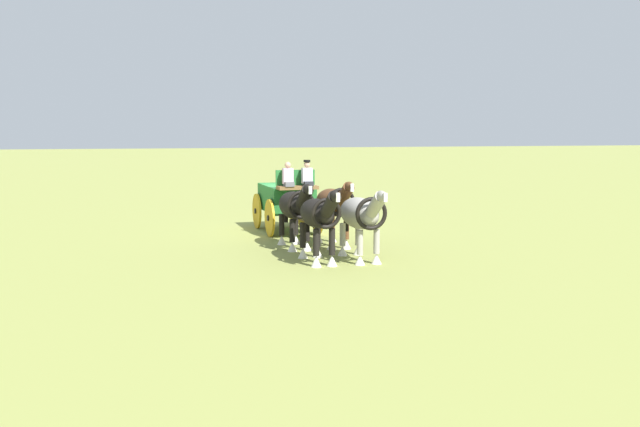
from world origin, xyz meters
The scene contains 6 objects.
ground_plane centered at (0.00, 0.00, 0.00)m, with size 220.00×220.00×0.00m, color olive.
show_wagon centered at (0.17, 0.01, 1.23)m, with size 5.83×2.11×2.76m.
draft_horse_rear_near centered at (3.69, 0.88, 1.38)m, with size 3.15×1.04×2.25m.
draft_horse_rear_off centered at (3.77, -0.42, 1.34)m, with size 3.04×1.01×2.21m.
draft_horse_lead_near centered at (6.28, 1.04, 1.34)m, with size 3.24×1.07×2.20m.
draft_horse_lead_off centered at (6.38, -0.25, 1.36)m, with size 3.06×0.98×2.24m.
Camera 1 is at (25.80, -4.83, 3.89)m, focal length 39.42 mm.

